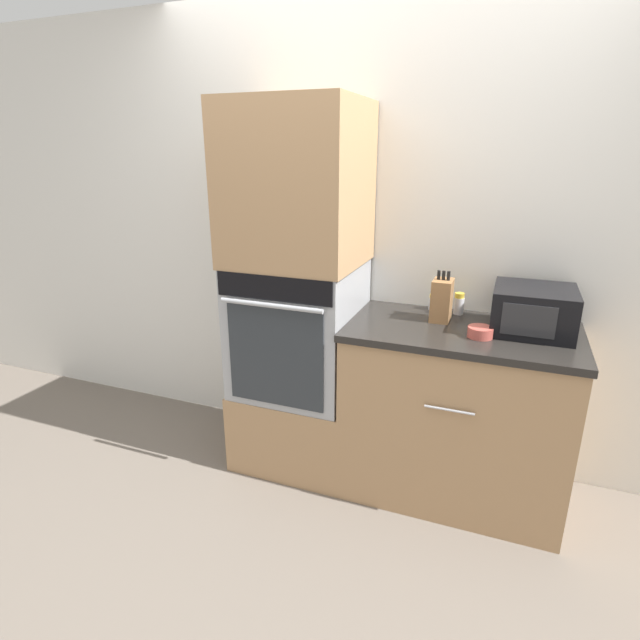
% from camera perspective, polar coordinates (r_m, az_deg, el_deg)
% --- Properties ---
extents(ground_plane, '(12.00, 12.00, 0.00)m').
position_cam_1_polar(ground_plane, '(2.77, 1.75, -19.63)').
color(ground_plane, '#6B6056').
extents(wall_back, '(8.00, 0.05, 2.50)m').
position_cam_1_polar(wall_back, '(2.81, 6.37, 9.04)').
color(wall_back, silver).
rests_on(wall_back, ground_plane).
extents(oven_cabinet_base, '(0.65, 0.60, 0.45)m').
position_cam_1_polar(oven_cabinet_base, '(2.97, -2.27, -11.47)').
color(oven_cabinet_base, '#A87F56').
rests_on(oven_cabinet_base, ground_plane).
extents(wall_oven, '(0.63, 0.64, 0.72)m').
position_cam_1_polar(wall_oven, '(2.72, -2.45, -0.89)').
color(wall_oven, '#9EA0A5').
rests_on(wall_oven, oven_cabinet_base).
extents(oven_cabinet_upper, '(0.65, 0.60, 0.80)m').
position_cam_1_polar(oven_cabinet_upper, '(2.57, -2.66, 15.18)').
color(oven_cabinet_upper, '#A87F56').
rests_on(oven_cabinet_upper, wall_oven).
extents(counter_unit, '(1.09, 0.63, 0.91)m').
position_cam_1_polar(counter_unit, '(2.67, 15.13, -10.14)').
color(counter_unit, '#A87F56').
rests_on(counter_unit, ground_plane).
extents(microwave, '(0.36, 0.36, 0.21)m').
position_cam_1_polar(microwave, '(2.53, 23.19, 1.07)').
color(microwave, black).
rests_on(microwave, counter_unit).
extents(knife_block, '(0.09, 0.13, 0.25)m').
position_cam_1_polar(knife_block, '(2.55, 13.73, 2.24)').
color(knife_block, olive).
rests_on(knife_block, counter_unit).
extents(bowl, '(0.11, 0.11, 0.05)m').
position_cam_1_polar(bowl, '(2.39, 17.85, -1.32)').
color(bowl, '#B24C42').
rests_on(bowl, counter_unit).
extents(condiment_jar_near, '(0.04, 0.04, 0.08)m').
position_cam_1_polar(condiment_jar_near, '(2.74, 12.80, 2.02)').
color(condiment_jar_near, silver).
rests_on(condiment_jar_near, counter_unit).
extents(condiment_jar_mid, '(0.05, 0.05, 0.11)m').
position_cam_1_polar(condiment_jar_mid, '(2.69, 15.59, 1.80)').
color(condiment_jar_mid, silver).
rests_on(condiment_jar_mid, counter_unit).
extents(condiment_jar_far, '(0.04, 0.04, 0.07)m').
position_cam_1_polar(condiment_jar_far, '(2.68, 13.83, 1.45)').
color(condiment_jar_far, silver).
rests_on(condiment_jar_far, counter_unit).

